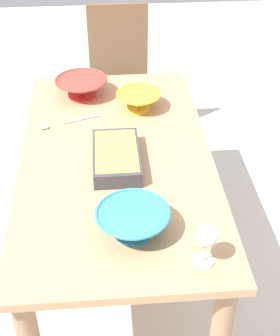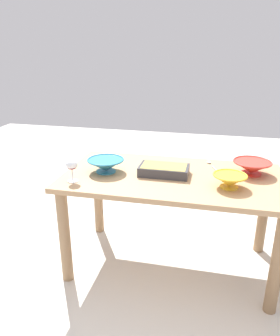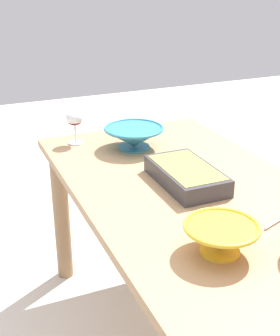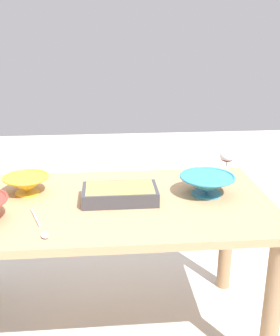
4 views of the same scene
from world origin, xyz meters
name	(u,v)px [view 1 (image 1 of 4)]	position (x,y,z in m)	size (l,w,h in m)	color
ground_plane	(120,271)	(0.00, 0.00, 0.00)	(8.00, 8.00, 0.00)	beige
dining_table	(117,177)	(0.00, 0.00, 0.60)	(1.49, 0.80, 0.72)	tan
chair	(120,79)	(-1.11, 0.06, 0.52)	(0.40, 0.39, 0.95)	#595959
wine_glass	(206,238)	(0.62, 0.26, 0.83)	(0.08, 0.08, 0.15)	white
casserole_dish	(116,156)	(0.06, 0.00, 0.76)	(0.34, 0.19, 0.07)	#38383D
mixing_bowl	(133,221)	(0.47, 0.04, 0.77)	(0.26, 0.26, 0.10)	teal
small_bowl	(139,100)	(-0.37, 0.13, 0.77)	(0.21, 0.21, 0.09)	yellow
serving_bowl	(82,86)	(-0.53, -0.15, 0.77)	(0.26, 0.26, 0.10)	red
serving_spoon	(59,124)	(-0.26, -0.25, 0.73)	(0.12, 0.28, 0.01)	silver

